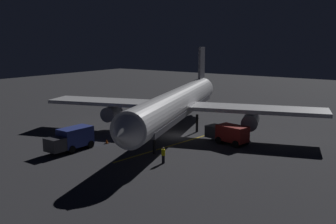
{
  "coord_description": "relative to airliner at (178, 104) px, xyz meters",
  "views": [
    {
      "loc": [
        -28.26,
        42.87,
        12.72
      ],
      "look_at": [
        0.0,
        2.0,
        3.5
      ],
      "focal_mm": 41.64,
      "sensor_mm": 36.0,
      "label": 1
    }
  ],
  "objects": [
    {
      "name": "apron_guide_stripe",
      "position": [
        -2.69,
        4.61,
        -4.18
      ],
      "size": [
        2.86,
        19.8,
        0.01
      ],
      "primitive_type": "cube",
      "rotation": [
        0.0,
        0.0,
        -0.13
      ],
      "color": "gold",
      "rests_on": "ground_plane"
    },
    {
      "name": "baggage_truck",
      "position": [
        5.79,
        13.71,
        -2.86
      ],
      "size": [
        2.45,
        5.89,
        2.63
      ],
      "color": "navy",
      "rests_on": "ground_plane"
    },
    {
      "name": "ground_plane",
      "position": [
        -0.2,
        0.61,
        -4.28
      ],
      "size": [
        180.0,
        180.0,
        0.2
      ],
      "primitive_type": "cube",
      "color": "#313135"
    },
    {
      "name": "ground_crew_worker",
      "position": [
        -5.81,
        11.59,
        -3.3
      ],
      "size": [
        0.4,
        0.4,
        1.74
      ],
      "color": "black",
      "rests_on": "ground_plane"
    },
    {
      "name": "catering_truck",
      "position": [
        -7.86,
        0.48,
        -2.97
      ],
      "size": [
        5.82,
        3.19,
        2.36
      ],
      "color": "maroon",
      "rests_on": "ground_plane"
    },
    {
      "name": "airliner",
      "position": [
        0.0,
        0.0,
        0.0
      ],
      "size": [
        38.31,
        39.22,
        11.53
      ],
      "color": "white",
      "rests_on": "ground_plane"
    },
    {
      "name": "traffic_cone_near_right",
      "position": [
        8.42,
        11.03,
        -3.93
      ],
      "size": [
        0.5,
        0.5,
        0.55
      ],
      "color": "#EA590F",
      "rests_on": "ground_plane"
    },
    {
      "name": "traffic_cone_under_wing",
      "position": [
        4.57,
        9.16,
        -3.93
      ],
      "size": [
        0.5,
        0.5,
        0.55
      ],
      "color": "#EA590F",
      "rests_on": "ground_plane"
    },
    {
      "name": "traffic_cone_near_left",
      "position": [
        1.0,
        9.33,
        -3.93
      ],
      "size": [
        0.5,
        0.5,
        0.55
      ],
      "color": "#EA590F",
      "rests_on": "ground_plane"
    }
  ]
}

